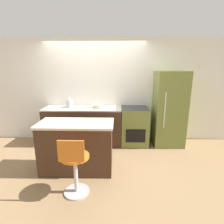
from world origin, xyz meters
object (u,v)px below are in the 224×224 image
oven_range (134,126)px  stool_chair (75,167)px  refrigerator (169,109)px  mixing_bowl (98,106)px  kettle (70,104)px

oven_range → stool_chair: size_ratio=0.99×
refrigerator → oven_range: bearing=-180.0°
refrigerator → mixing_bowl: bearing=179.5°
oven_range → mixing_bowl: size_ratio=3.86×
oven_range → mixing_bowl: bearing=179.0°
kettle → mixing_bowl: (0.69, 0.00, -0.05)m
oven_range → kettle: size_ratio=4.11×
stool_chair → kettle: (-0.54, 1.89, 0.56)m
oven_range → kettle: bearing=179.4°
stool_chair → mixing_bowl: 1.96m
refrigerator → mixing_bowl: refrigerator is taller
refrigerator → mixing_bowl: size_ratio=7.47×
kettle → mixing_bowl: 0.69m
kettle → oven_range: bearing=-0.6°
refrigerator → stool_chair: 2.69m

